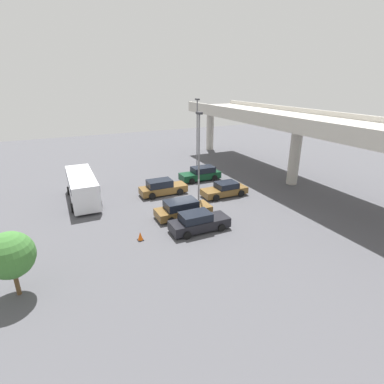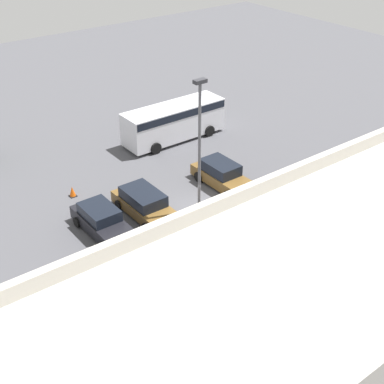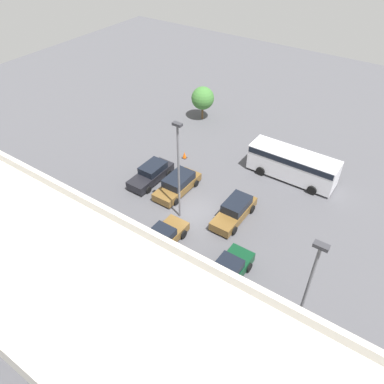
{
  "view_description": "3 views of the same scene",
  "coord_description": "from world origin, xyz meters",
  "px_view_note": "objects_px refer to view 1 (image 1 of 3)",
  "views": [
    {
      "loc": [
        24.75,
        -10.75,
        11.25
      ],
      "look_at": [
        0.21,
        0.67,
        1.05
      ],
      "focal_mm": 28.0,
      "sensor_mm": 36.0,
      "label": 1
    },
    {
      "loc": [
        16.7,
        21.38,
        17.54
      ],
      "look_at": [
        0.7,
        0.33,
        1.63
      ],
      "focal_mm": 50.0,
      "sensor_mm": 36.0,
      "label": 2
    },
    {
      "loc": [
        -12.73,
        19.04,
        21.13
      ],
      "look_at": [
        0.55,
        -0.32,
        1.68
      ],
      "focal_mm": 35.0,
      "sensor_mm": 36.0,
      "label": 3
    }
  ],
  "objects_px": {
    "lamp_post_near_aisle": "(197,128)",
    "parked_car_2": "(225,189)",
    "lamp_post_mid_lot": "(199,153)",
    "tree_front_left": "(10,255)",
    "parked_car_1": "(162,188)",
    "parked_car_3": "(183,209)",
    "shuttle_bus": "(82,185)",
    "traffic_cone": "(140,236)",
    "parked_car_4": "(198,222)",
    "parked_car_0": "(201,174)"
  },
  "relations": [
    {
      "from": "lamp_post_near_aisle",
      "to": "lamp_post_mid_lot",
      "type": "distance_m",
      "value": 13.15
    },
    {
      "from": "parked_car_4",
      "to": "lamp_post_mid_lot",
      "type": "bearing_deg",
      "value": 63.78
    },
    {
      "from": "parked_car_2",
      "to": "lamp_post_mid_lot",
      "type": "height_order",
      "value": "lamp_post_mid_lot"
    },
    {
      "from": "parked_car_0",
      "to": "shuttle_bus",
      "type": "distance_m",
      "value": 13.5
    },
    {
      "from": "parked_car_3",
      "to": "lamp_post_near_aisle",
      "type": "xyz_separation_m",
      "value": [
        -13.97,
        8.15,
        4.47
      ]
    },
    {
      "from": "parked_car_1",
      "to": "shuttle_bus",
      "type": "height_order",
      "value": "shuttle_bus"
    },
    {
      "from": "parked_car_3",
      "to": "lamp_post_mid_lot",
      "type": "distance_m",
      "value": 5.4
    },
    {
      "from": "parked_car_0",
      "to": "lamp_post_near_aisle",
      "type": "xyz_separation_m",
      "value": [
        -5.52,
        2.15,
        4.44
      ]
    },
    {
      "from": "lamp_post_near_aisle",
      "to": "parked_car_1",
      "type": "bearing_deg",
      "value": -44.31
    },
    {
      "from": "lamp_post_mid_lot",
      "to": "traffic_cone",
      "type": "relative_size",
      "value": 12.3
    },
    {
      "from": "shuttle_bus",
      "to": "traffic_cone",
      "type": "height_order",
      "value": "shuttle_bus"
    },
    {
      "from": "lamp_post_mid_lot",
      "to": "parked_car_0",
      "type": "bearing_deg",
      "value": 151.74
    },
    {
      "from": "lamp_post_near_aisle",
      "to": "tree_front_left",
      "type": "distance_m",
      "value": 28.33
    },
    {
      "from": "parked_car_1",
      "to": "traffic_cone",
      "type": "distance_m",
      "value": 9.57
    },
    {
      "from": "parked_car_2",
      "to": "lamp_post_mid_lot",
      "type": "distance_m",
      "value": 5.53
    },
    {
      "from": "parked_car_2",
      "to": "parked_car_4",
      "type": "distance_m",
      "value": 8.11
    },
    {
      "from": "lamp_post_mid_lot",
      "to": "tree_front_left",
      "type": "height_order",
      "value": "lamp_post_mid_lot"
    },
    {
      "from": "parked_car_3",
      "to": "parked_car_4",
      "type": "xyz_separation_m",
      "value": [
        2.89,
        0.12,
        -0.0
      ]
    },
    {
      "from": "parked_car_0",
      "to": "lamp_post_near_aisle",
      "type": "relative_size",
      "value": 0.54
    },
    {
      "from": "traffic_cone",
      "to": "shuttle_bus",
      "type": "bearing_deg",
      "value": -163.54
    },
    {
      "from": "tree_front_left",
      "to": "traffic_cone",
      "type": "xyz_separation_m",
      "value": [
        -2.98,
        7.8,
        -2.19
      ]
    },
    {
      "from": "parked_car_0",
      "to": "tree_front_left",
      "type": "relative_size",
      "value": 1.27
    },
    {
      "from": "shuttle_bus",
      "to": "lamp_post_near_aisle",
      "type": "bearing_deg",
      "value": 112.68
    },
    {
      "from": "parked_car_4",
      "to": "shuttle_bus",
      "type": "bearing_deg",
      "value": 126.18
    },
    {
      "from": "parked_car_4",
      "to": "lamp_post_mid_lot",
      "type": "relative_size",
      "value": 0.55
    },
    {
      "from": "parked_car_3",
      "to": "parked_car_4",
      "type": "height_order",
      "value": "parked_car_4"
    },
    {
      "from": "parked_car_2",
      "to": "parked_car_4",
      "type": "bearing_deg",
      "value": 44.41
    },
    {
      "from": "lamp_post_near_aisle",
      "to": "parked_car_3",
      "type": "bearing_deg",
      "value": -30.26
    },
    {
      "from": "lamp_post_mid_lot",
      "to": "traffic_cone",
      "type": "xyz_separation_m",
      "value": [
        4.55,
        -7.06,
        -4.67
      ]
    },
    {
      "from": "parked_car_4",
      "to": "lamp_post_near_aisle",
      "type": "height_order",
      "value": "lamp_post_near_aisle"
    },
    {
      "from": "lamp_post_near_aisle",
      "to": "parked_car_2",
      "type": "bearing_deg",
      "value": -11.28
    },
    {
      "from": "tree_front_left",
      "to": "traffic_cone",
      "type": "relative_size",
      "value": 5.43
    },
    {
      "from": "parked_car_2",
      "to": "parked_car_3",
      "type": "distance_m",
      "value": 6.54
    },
    {
      "from": "parked_car_1",
      "to": "parked_car_0",
      "type": "bearing_deg",
      "value": 24.36
    },
    {
      "from": "parked_car_1",
      "to": "traffic_cone",
      "type": "relative_size",
      "value": 6.92
    },
    {
      "from": "parked_car_0",
      "to": "parked_car_2",
      "type": "distance_m",
      "value": 5.66
    },
    {
      "from": "parked_car_0",
      "to": "traffic_cone",
      "type": "bearing_deg",
      "value": 46.19
    },
    {
      "from": "lamp_post_near_aisle",
      "to": "traffic_cone",
      "type": "relative_size",
      "value": 12.82
    },
    {
      "from": "parked_car_0",
      "to": "lamp_post_mid_lot",
      "type": "relative_size",
      "value": 0.56
    },
    {
      "from": "parked_car_0",
      "to": "lamp_post_near_aisle",
      "type": "distance_m",
      "value": 7.4
    },
    {
      "from": "parked_car_3",
      "to": "lamp_post_near_aisle",
      "type": "distance_m",
      "value": 16.78
    },
    {
      "from": "parked_car_4",
      "to": "shuttle_bus",
      "type": "xyz_separation_m",
      "value": [
        -10.34,
        -7.56,
        0.87
      ]
    },
    {
      "from": "parked_car_2",
      "to": "traffic_cone",
      "type": "height_order",
      "value": "parked_car_2"
    },
    {
      "from": "lamp_post_mid_lot",
      "to": "tree_front_left",
      "type": "distance_m",
      "value": 16.84
    },
    {
      "from": "parked_car_3",
      "to": "lamp_post_near_aisle",
      "type": "height_order",
      "value": "lamp_post_near_aisle"
    },
    {
      "from": "parked_car_1",
      "to": "parked_car_3",
      "type": "relative_size",
      "value": 0.99
    },
    {
      "from": "lamp_post_near_aisle",
      "to": "traffic_cone",
      "type": "distance_m",
      "value": 21.32
    },
    {
      "from": "parked_car_0",
      "to": "lamp_post_near_aisle",
      "type": "bearing_deg",
      "value": -111.33
    },
    {
      "from": "parked_car_2",
      "to": "lamp_post_near_aisle",
      "type": "bearing_deg",
      "value": -101.28
    },
    {
      "from": "shuttle_bus",
      "to": "lamp_post_mid_lot",
      "type": "height_order",
      "value": "lamp_post_mid_lot"
    }
  ]
}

